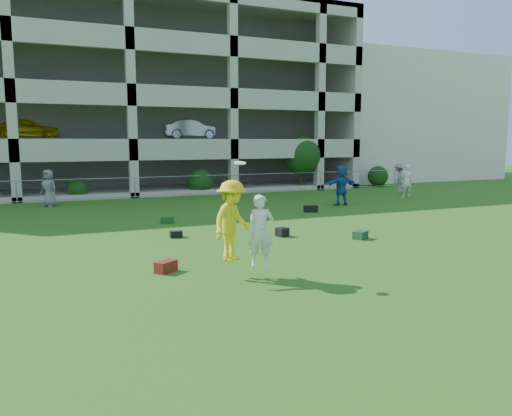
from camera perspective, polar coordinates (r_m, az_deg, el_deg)
name	(u,v)px	position (r m, az deg, el deg)	size (l,w,h in m)	color
ground	(287,291)	(10.89, 3.55, -9.45)	(100.00, 100.00, 0.00)	#235114
stucco_building	(377,120)	(46.48, 13.65, 9.72)	(16.00, 14.00, 10.00)	beige
bystander_c	(49,188)	(26.41, -22.61, 2.12)	(0.88, 0.57, 1.81)	slate
bystander_d	(341,185)	(25.17, 9.71, 2.58)	(1.86, 0.59, 2.00)	#1E4A8C
bystander_e	(407,181)	(29.38, 16.83, 2.97)	(0.69, 0.45, 1.89)	silver
bystander_f	(399,178)	(31.77, 15.99, 3.28)	(1.18, 0.68, 1.83)	slate
bag_red_a	(166,266)	(12.53, -10.26, -6.59)	(0.55, 0.30, 0.28)	#591F0F
bag_black_b	(176,234)	(16.85, -9.13, -2.98)	(0.40, 0.25, 0.22)	black
bag_green_c	(360,235)	(16.77, 11.85, -3.03)	(0.50, 0.35, 0.26)	#153A1E
crate_d	(282,232)	(16.86, 3.01, -2.75)	(0.35, 0.35, 0.30)	black
bag_black_e	(311,209)	(22.63, 6.26, -0.10)	(0.60, 0.30, 0.30)	black
bag_green_g	(167,220)	(19.76, -10.12, -1.38)	(0.50, 0.30, 0.25)	#193D16
frisbee_contest	(238,223)	(11.59, -2.07, -1.71)	(1.69, 1.28, 2.48)	yellow
parking_garage	(111,100)	(37.39, -16.22, 11.73)	(30.00, 14.00, 12.00)	#9E998C
fence	(135,187)	(28.79, -13.68, 2.33)	(36.06, 0.06, 1.20)	gray
shrub_row	(209,169)	(30.48, -5.39, 4.49)	(34.38, 2.52, 3.50)	#163D11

